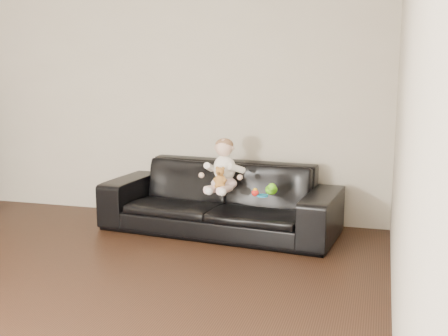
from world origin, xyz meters
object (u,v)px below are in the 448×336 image
(toy_green, at_px, (271,190))
(toy_rattle, at_px, (255,193))
(sofa, at_px, (220,198))
(toy_blue_disc, at_px, (262,196))
(baby, at_px, (224,168))
(teddy_bear, at_px, (220,177))

(toy_green, distance_m, toy_rattle, 0.17)
(sofa, bearing_deg, toy_blue_disc, -21.79)
(toy_green, bearing_deg, sofa, 163.58)
(sofa, bearing_deg, baby, -53.23)
(teddy_bear, height_order, toy_blue_disc, teddy_bear)
(sofa, bearing_deg, toy_green, -10.32)
(baby, bearing_deg, teddy_bear, -66.97)
(teddy_bear, distance_m, toy_green, 0.49)
(sofa, bearing_deg, toy_rattle, -26.81)
(teddy_bear, bearing_deg, sofa, 111.37)
(baby, relative_size, teddy_bear, 2.59)
(toy_rattle, bearing_deg, toy_blue_disc, 13.08)
(sofa, distance_m, toy_rattle, 0.52)
(baby, height_order, toy_green, baby)
(sofa, relative_size, toy_green, 16.78)
(baby, distance_m, toy_blue_disc, 0.48)
(toy_rattle, distance_m, toy_blue_disc, 0.07)
(toy_green, height_order, toy_rattle, toy_green)
(teddy_bear, distance_m, toy_rattle, 0.36)
(teddy_bear, relative_size, toy_green, 1.42)
(baby, relative_size, toy_green, 3.68)
(baby, xyz_separation_m, toy_blue_disc, (0.41, -0.13, -0.22))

